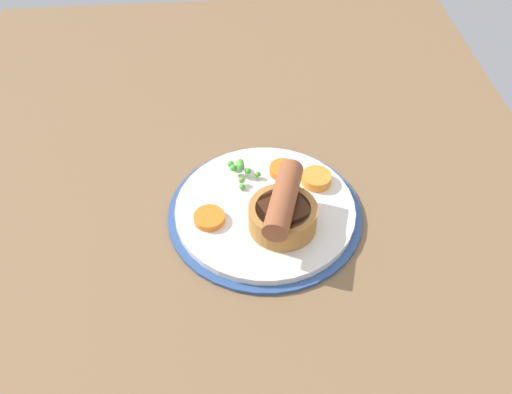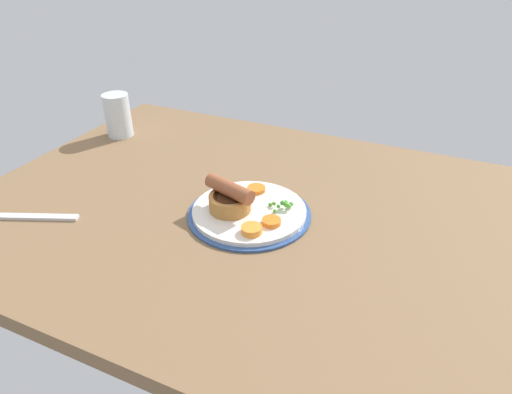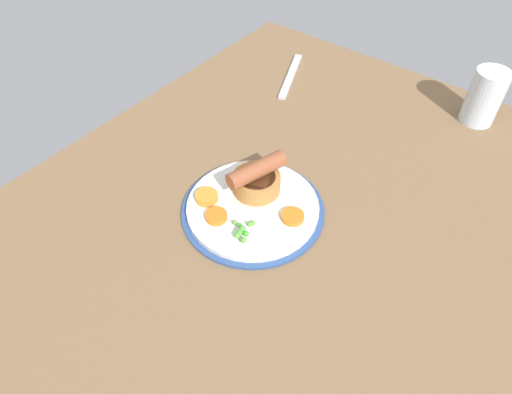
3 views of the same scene
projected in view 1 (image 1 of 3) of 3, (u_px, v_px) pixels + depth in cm
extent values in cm
cube|color=brown|center=(245.00, 228.00, 69.03)|extent=(110.00, 80.00, 3.00)
cylinder|color=#2D4C84|center=(265.00, 213.00, 68.32)|extent=(23.27, 23.27, 0.50)
cylinder|color=silver|center=(265.00, 211.00, 68.00)|extent=(21.41, 21.41, 1.40)
cylinder|color=#AD7538|center=(283.00, 217.00, 64.31)|extent=(7.79, 7.79, 3.07)
cylinder|color=#472614|center=(283.00, 209.00, 63.32)|extent=(6.23, 6.23, 0.30)
cylinder|color=brown|center=(284.00, 199.00, 62.20)|extent=(10.52, 5.70, 2.79)
sphere|color=#4C953F|center=(242.00, 166.00, 70.30)|extent=(0.95, 0.95, 0.95)
sphere|color=#56A532|center=(241.00, 167.00, 70.28)|extent=(0.88, 0.88, 0.88)
sphere|color=#56A835|center=(242.00, 162.00, 71.44)|extent=(0.94, 0.94, 0.94)
sphere|color=green|center=(241.00, 180.00, 69.52)|extent=(0.74, 0.74, 0.74)
sphere|color=green|center=(242.00, 167.00, 70.28)|extent=(0.79, 0.79, 0.79)
sphere|color=#529B3E|center=(231.00, 164.00, 71.52)|extent=(0.88, 0.88, 0.88)
sphere|color=green|center=(234.00, 168.00, 70.62)|extent=(0.90, 0.90, 0.90)
sphere|color=#509D2D|center=(258.00, 174.00, 70.48)|extent=(0.75, 0.75, 0.75)
sphere|color=#569C33|center=(246.00, 180.00, 69.56)|extent=(0.79, 0.79, 0.79)
sphere|color=#489444|center=(239.00, 168.00, 70.25)|extent=(0.88, 0.88, 0.88)
sphere|color=green|center=(238.00, 164.00, 70.93)|extent=(0.98, 0.98, 0.98)
sphere|color=#579339|center=(244.00, 164.00, 71.24)|extent=(0.80, 0.80, 0.80)
sphere|color=#4F9943|center=(240.00, 165.00, 70.88)|extent=(0.87, 0.87, 0.87)
sphere|color=green|center=(248.00, 171.00, 70.27)|extent=(0.74, 0.74, 0.74)
sphere|color=#4C9E38|center=(243.00, 187.00, 69.29)|extent=(0.76, 0.76, 0.76)
cylinder|color=orange|center=(316.00, 179.00, 69.95)|extent=(4.47, 4.47, 1.23)
cylinder|color=orange|center=(209.00, 218.00, 65.71)|extent=(4.65, 4.65, 0.83)
cylinder|color=orange|center=(283.00, 170.00, 71.25)|extent=(4.71, 4.71, 0.94)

